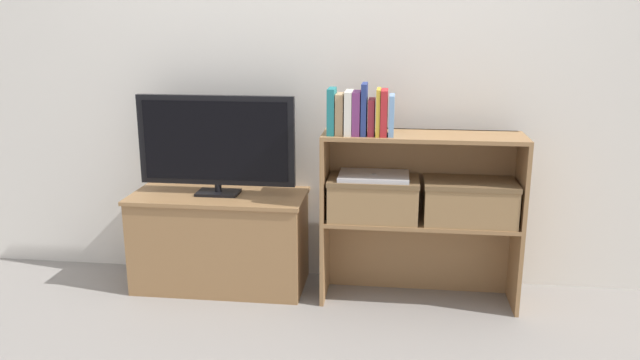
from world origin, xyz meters
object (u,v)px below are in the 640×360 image
(storage_basket_left, at_px, (373,196))
(laptop, at_px, (374,176))
(book_plum, at_px, (357,113))
(tv, at_px, (216,142))
(book_maroon, at_px, (372,117))
(tv_stand, at_px, (220,240))
(book_teal, at_px, (332,111))
(book_ivory, at_px, (349,113))
(book_mustard, at_px, (378,112))
(book_tan, at_px, (340,114))
(storage_basket_right, at_px, (469,199))
(book_skyblue, at_px, (392,115))
(book_crimson, at_px, (384,113))
(book_navy, at_px, (364,109))

(storage_basket_left, bearing_deg, laptop, 180.00)
(book_plum, bearing_deg, tv, 172.37)
(book_maroon, bearing_deg, tv_stand, 172.93)
(book_teal, relative_size, book_ivory, 1.05)
(book_teal, distance_m, book_mustard, 0.22)
(book_tan, height_order, storage_basket_right, book_tan)
(tv_stand, bearing_deg, book_skyblue, -6.33)
(tv, xyz_separation_m, book_tan, (0.65, -0.10, 0.17))
(book_plum, distance_m, book_crimson, 0.13)
(book_ivory, bearing_deg, tv, 171.95)
(book_teal, xyz_separation_m, book_ivory, (0.08, 0.00, -0.01))
(tv, xyz_separation_m, book_skyblue, (0.90, -0.10, 0.17))
(book_teal, xyz_separation_m, laptop, (0.21, 0.03, -0.32))
(book_tan, bearing_deg, book_teal, 180.00)
(tv_stand, distance_m, book_ivory, 1.00)
(book_plum, bearing_deg, book_skyblue, 0.00)
(book_plum, relative_size, book_mustard, 0.94)
(book_navy, distance_m, storage_basket_right, 0.69)
(book_teal, xyz_separation_m, book_maroon, (0.19, 0.00, -0.02))
(storage_basket_left, relative_size, storage_basket_right, 1.00)
(book_ivory, xyz_separation_m, book_crimson, (0.17, 0.00, 0.00))
(book_navy, distance_m, laptop, 0.34)
(book_ivory, height_order, storage_basket_left, book_ivory)
(book_skyblue, bearing_deg, laptop, 157.81)
(book_mustard, height_order, storage_basket_right, book_mustard)
(book_skyblue, bearing_deg, book_ivory, 180.00)
(book_teal, distance_m, laptop, 0.39)
(book_ivory, xyz_separation_m, storage_basket_left, (0.13, 0.03, -0.42))
(book_crimson, bearing_deg, storage_basket_left, 143.54)
(book_tan, xyz_separation_m, storage_basket_left, (0.17, 0.03, -0.42))
(book_ivory, distance_m, book_plum, 0.04)
(book_tan, relative_size, book_ivory, 0.93)
(tv_stand, bearing_deg, book_navy, -7.40)
(tv_stand, bearing_deg, storage_basket_right, -2.99)
(book_skyblue, bearing_deg, book_teal, 180.00)
(book_ivory, bearing_deg, tv_stand, 171.82)
(book_tan, distance_m, book_maroon, 0.15)
(book_navy, height_order, book_skyblue, book_navy)
(book_teal, bearing_deg, book_maroon, 0.00)
(tv_stand, height_order, laptop, laptop)
(tv_stand, xyz_separation_m, book_maroon, (0.80, -0.10, 0.70))
(book_teal, height_order, book_navy, book_navy)
(laptop, bearing_deg, book_tan, -169.19)
(storage_basket_left, bearing_deg, book_tan, -169.19)
(book_tan, xyz_separation_m, book_maroon, (0.15, 0.00, -0.01))
(book_teal, distance_m, book_maroon, 0.19)
(book_ivory, bearing_deg, book_maroon, 0.00)
(book_teal, height_order, laptop, book_teal)
(tv_stand, height_order, tv, tv)
(book_navy, bearing_deg, tv_stand, 172.60)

